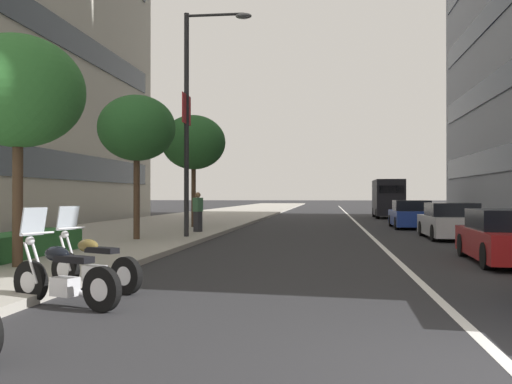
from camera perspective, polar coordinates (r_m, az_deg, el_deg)
name	(u,v)px	position (r m, az deg, el deg)	size (l,w,h in m)	color
sidewalk_right_plaza	(186,221)	(36.49, -6.89, -2.85)	(160.00, 8.68, 0.15)	#A39E93
lane_centre_stripe	(354,220)	(40.46, 9.52, -2.70)	(110.00, 0.16, 0.01)	silver
motorcycle_by_sign_pole	(63,277)	(9.28, -18.33, -7.92)	(0.96, 2.03, 1.49)	black
motorcycle_mid_row	(93,265)	(10.72, -15.63, -6.92)	(1.05, 2.01, 1.48)	black
car_following_behind	(508,238)	(15.72, 23.40, -4.12)	(4.51, 1.98, 1.33)	maroon
car_mid_block_traffic	(450,222)	(23.66, 18.47, -2.81)	(4.36, 1.91, 1.39)	#B7B7BC
car_approaching_light	(411,215)	(30.94, 14.89, -2.21)	(4.67, 1.97, 1.43)	navy
delivery_van_ahead	(388,198)	(44.70, 12.77, -0.55)	(5.73, 2.15, 2.84)	black
street_lamp_with_banners	(196,102)	(22.05, -5.89, 8.73)	(1.26, 2.54, 8.32)	#232326
clipped_hedge_bed	(7,247)	(15.21, -23.18, -4.94)	(6.11, 1.10, 0.59)	#28602D
street_tree_mid_sidewalk	(18,92)	(13.63, -22.24, 9.04)	(2.83, 2.83, 4.95)	#473323
street_tree_far_plaza	(137,129)	(20.94, -11.58, 6.09)	(2.71, 2.71, 5.04)	#473323
street_tree_by_lamp_post	(194,143)	(28.55, -6.12, 4.82)	(3.10, 3.10, 5.42)	#473323
pedestrian_on_plaza	(198,212)	(24.63, -5.70, -1.94)	(0.47, 0.39, 1.66)	#2D2D33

